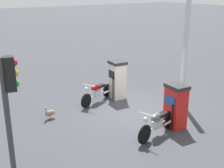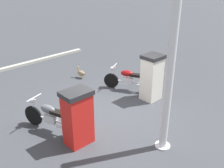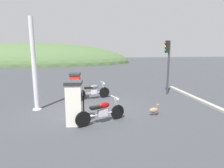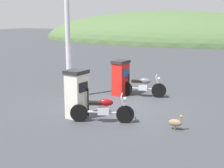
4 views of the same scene
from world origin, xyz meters
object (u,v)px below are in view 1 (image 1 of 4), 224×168
wandering_duck (50,113)px  roadside_traffic_light (10,105)px  motorcycle_far_pump (157,122)px  canopy_support_pole (185,56)px  fuel_pump_far (176,106)px  fuel_pump_near (117,79)px  motorcycle_near_pump (97,92)px

wandering_duck → roadside_traffic_light: roadside_traffic_light is taller
motorcycle_far_pump → canopy_support_pole: (-2.71, -1.49, 1.52)m
fuel_pump_far → roadside_traffic_light: (5.53, 0.52, 1.49)m
fuel_pump_near → roadside_traffic_light: bearing=35.2°
roadside_traffic_light → canopy_support_pole: (-7.28, -1.85, -0.26)m
motorcycle_far_pump → roadside_traffic_light: size_ratio=0.61×
motorcycle_far_pump → roadside_traffic_light: 4.92m
fuel_pump_near → fuel_pump_far: size_ratio=1.07×
motorcycle_far_pump → wandering_duck: motorcycle_far_pump is taller
fuel_pump_near → roadside_traffic_light: roadside_traffic_light is taller
motorcycle_near_pump → motorcycle_far_pump: (-0.06, 3.58, 0.03)m
fuel_pump_near → motorcycle_far_pump: (0.96, 3.54, -0.35)m
motorcycle_far_pump → canopy_support_pole: bearing=-151.3°
motorcycle_far_pump → motorcycle_near_pump: bearing=-89.1°
motorcycle_near_pump → motorcycle_far_pump: size_ratio=0.97×
fuel_pump_near → fuel_pump_far: (0.00, 3.38, -0.05)m
motorcycle_near_pump → wandering_duck: bearing=10.3°
motorcycle_far_pump → wandering_duck: 3.93m
motorcycle_far_pump → canopy_support_pole: 3.45m
fuel_pump_near → fuel_pump_far: bearing=90.0°
wandering_duck → roadside_traffic_light: 4.65m
motorcycle_near_pump → roadside_traffic_light: (4.51, 3.94, 1.82)m
fuel_pump_far → canopy_support_pole: size_ratio=0.37×
fuel_pump_near → canopy_support_pole: (-1.75, 2.05, 1.17)m
fuel_pump_far → wandering_duck: size_ratio=3.10×
fuel_pump_near → fuel_pump_far: 3.38m
fuel_pump_near → roadside_traffic_light: (5.53, 3.90, 1.43)m
fuel_pump_far → motorcycle_far_pump: 1.02m
motorcycle_near_pump → wandering_duck: (2.26, 0.41, -0.21)m
fuel_pump_far → motorcycle_far_pump: size_ratio=0.76×
fuel_pump_far → canopy_support_pole: bearing=-142.9°
fuel_pump_far → motorcycle_near_pump: 3.58m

